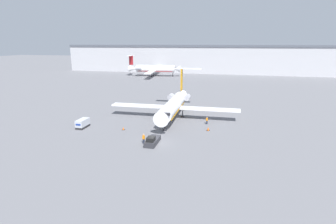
# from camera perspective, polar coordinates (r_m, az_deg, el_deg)

# --- Properties ---
(ground_plane) EXTENTS (600.00, 600.00, 0.00)m
(ground_plane) POSITION_cam_1_polar(r_m,az_deg,el_deg) (47.84, -2.81, -6.87)
(ground_plane) COLOR slate
(terminal_building) EXTENTS (180.00, 16.80, 16.47)m
(terminal_building) POSITION_cam_1_polar(r_m,az_deg,el_deg) (163.37, 9.29, 11.33)
(terminal_building) COLOR #B2B2B7
(terminal_building) RESTS_ON ground
(airplane_main) EXTENTS (31.12, 25.35, 11.01)m
(airplane_main) POSITION_cam_1_polar(r_m,az_deg,el_deg) (62.58, 1.25, 1.66)
(airplane_main) COLOR white
(airplane_main) RESTS_ON ground
(pushback_tug) EXTENTS (1.86, 4.81, 1.61)m
(pushback_tug) POSITION_cam_1_polar(r_m,az_deg,el_deg) (47.53, -3.42, -6.28)
(pushback_tug) COLOR #2D2D33
(pushback_tug) RESTS_ON ground
(luggage_cart) EXTENTS (1.61, 3.44, 1.86)m
(luggage_cart) POSITION_cam_1_polar(r_m,az_deg,el_deg) (59.13, -18.09, -2.38)
(luggage_cart) COLOR #232326
(luggage_cart) RESTS_ON ground
(worker_near_tug) EXTENTS (0.40, 0.26, 1.87)m
(worker_near_tug) POSITION_cam_1_polar(r_m,az_deg,el_deg) (47.56, -5.32, -5.77)
(worker_near_tug) COLOR #232838
(worker_near_tug) RESTS_ON ground
(worker_by_wing) EXTENTS (0.40, 0.24, 1.64)m
(worker_by_wing) POSITION_cam_1_polar(r_m,az_deg,el_deg) (59.27, 8.47, -1.83)
(worker_by_wing) COLOR #232838
(worker_by_wing) RESTS_ON ground
(traffic_cone_left) EXTENTS (0.55, 0.55, 0.63)m
(traffic_cone_left) POSITION_cam_1_polar(r_m,az_deg,el_deg) (55.77, -9.70, -3.55)
(traffic_cone_left) COLOR black
(traffic_cone_left) RESTS_ON ground
(traffic_cone_right) EXTENTS (0.63, 0.63, 0.78)m
(traffic_cone_right) POSITION_cam_1_polar(r_m,az_deg,el_deg) (55.15, 8.74, -3.63)
(traffic_cone_right) COLOR black
(traffic_cone_right) RESTS_ON ground
(airplane_parked_far_left) EXTENTS (28.54, 33.07, 11.11)m
(airplane_parked_far_left) POSITION_cam_1_polar(r_m,az_deg,el_deg) (144.45, -3.08, 9.39)
(airplane_parked_far_left) COLOR white
(airplane_parked_far_left) RESTS_ON ground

